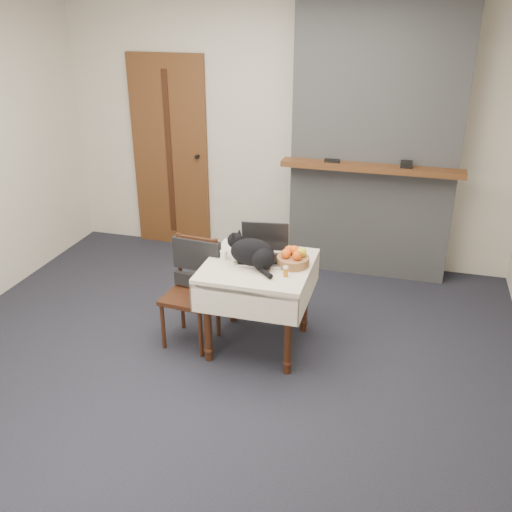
{
  "coord_description": "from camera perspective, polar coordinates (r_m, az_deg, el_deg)",
  "views": [
    {
      "loc": [
        1.25,
        -3.43,
        2.47
      ],
      "look_at": [
        0.24,
        0.17,
        0.78
      ],
      "focal_mm": 40.0,
      "sensor_mm": 36.0,
      "label": 1
    }
  ],
  "objects": [
    {
      "name": "chair",
      "position": [
        4.39,
        -6.22,
        -2.01
      ],
      "size": [
        0.41,
        0.4,
        0.84
      ],
      "rotation": [
        0.0,
        0.0,
        -0.09
      ],
      "color": "#3A1D0F",
      "rests_on": "ground"
    },
    {
      "name": "chimney",
      "position": [
        5.42,
        11.84,
        11.28
      ],
      "size": [
        1.62,
        0.48,
        2.6
      ],
      "color": "gray",
      "rests_on": "ground"
    },
    {
      "name": "fruit_basket",
      "position": [
        4.14,
        3.74,
        -0.24
      ],
      "size": [
        0.24,
        0.24,
        0.13
      ],
      "color": "#9C6A3F",
      "rests_on": "side_table"
    },
    {
      "name": "cream_jar",
      "position": [
        4.26,
        -3.25,
        0.13
      ],
      "size": [
        0.06,
        0.06,
        0.06
      ],
      "primitive_type": "cylinder",
      "color": "white",
      "rests_on": "side_table"
    },
    {
      "name": "desk_clutter",
      "position": [
        4.19,
        2.97,
        -0.71
      ],
      "size": [
        0.13,
        0.06,
        0.01
      ],
      "primitive_type": "cube",
      "rotation": [
        0.0,
        0.0,
        0.34
      ],
      "color": "black",
      "rests_on": "side_table"
    },
    {
      "name": "door",
      "position": [
        6.11,
        -8.58,
        10.1
      ],
      "size": [
        0.82,
        0.1,
        2.0
      ],
      "color": "brown",
      "rests_on": "ground"
    },
    {
      "name": "ground",
      "position": [
        4.41,
        -3.64,
        -9.87
      ],
      "size": [
        4.5,
        4.5,
        0.0
      ],
      "primitive_type": "plane",
      "color": "black",
      "rests_on": "ground"
    },
    {
      "name": "pill_bottle",
      "position": [
        3.98,
        2.98,
        -1.53
      ],
      "size": [
        0.04,
        0.04,
        0.08
      ],
      "color": "#A76A14",
      "rests_on": "side_table"
    },
    {
      "name": "laptop",
      "position": [
        4.24,
        0.79,
        0.58
      ],
      "size": [
        0.39,
        0.35,
        0.26
      ],
      "rotation": [
        0.0,
        0.0,
        0.15
      ],
      "color": "#B7B7BC",
      "rests_on": "side_table"
    },
    {
      "name": "room_shell",
      "position": [
        4.15,
        -2.15,
        14.45
      ],
      "size": [
        4.52,
        4.01,
        2.61
      ],
      "color": "beige",
      "rests_on": "ground"
    },
    {
      "name": "cat",
      "position": [
        4.11,
        -0.29,
        0.31
      ],
      "size": [
        0.43,
        0.36,
        0.24
      ],
      "rotation": [
        0.0,
        0.0,
        -0.41
      ],
      "color": "black",
      "rests_on": "side_table"
    },
    {
      "name": "side_table",
      "position": [
        4.23,
        0.23,
        -2.15
      ],
      "size": [
        0.78,
        0.78,
        0.7
      ],
      "color": "#3A1D0F",
      "rests_on": "ground"
    }
  ]
}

